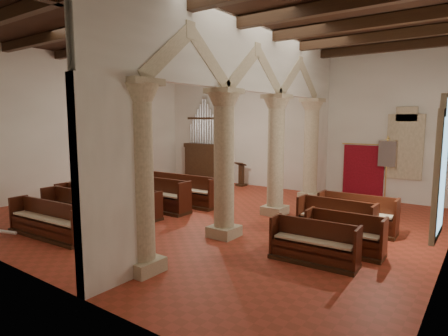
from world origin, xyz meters
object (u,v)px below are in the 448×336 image
at_px(pipe_organ, 204,155).
at_px(aisle_pew_0, 313,249).
at_px(nave_pew_0, 48,226).
at_px(processional_banner, 385,185).
at_px(lectern, 241,176).

distance_m(pipe_organ, aisle_pew_0, 11.74).
height_order(pipe_organ, aisle_pew_0, pipe_organ).
bearing_deg(pipe_organ, nave_pew_0, -76.66).
bearing_deg(nave_pew_0, processional_banner, 50.44).
bearing_deg(processional_banner, lectern, 173.45).
distance_m(pipe_organ, lectern, 2.49).
xyz_separation_m(nave_pew_0, aisle_pew_0, (6.74, 2.51, -0.00)).
bearing_deg(nave_pew_0, pipe_organ, 99.83).
bearing_deg(processional_banner, nave_pew_0, -127.57).
bearing_deg(lectern, processional_banner, -0.84).
distance_m(lectern, aisle_pew_0, 9.99).
bearing_deg(lectern, nave_pew_0, -85.70).
height_order(lectern, aisle_pew_0, lectern).
bearing_deg(aisle_pew_0, pipe_organ, 138.41).
height_order(pipe_organ, nave_pew_0, pipe_organ).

